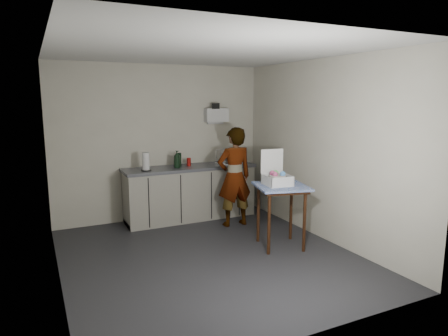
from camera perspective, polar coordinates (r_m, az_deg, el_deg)
name	(u,v)px	position (r m, az deg, el deg)	size (l,w,h in m)	color
ground	(209,256)	(5.35, -2.19, -12.51)	(4.00, 4.00, 0.00)	#27272B
wall_back	(161,143)	(6.86, -8.97, 3.60)	(3.60, 0.02, 2.60)	beige
wall_right	(322,150)	(5.94, 13.76, 2.48)	(0.02, 4.00, 2.60)	beige
wall_left	(53,169)	(4.60, -23.19, -0.14)	(0.02, 4.00, 2.60)	beige
ceiling	(207,51)	(4.98, -2.39, 16.32)	(3.60, 4.00, 0.01)	white
kitchen_counter	(190,194)	(6.86, -4.86, -3.72)	(2.24, 0.62, 0.91)	black
wall_shelf	(216,115)	(7.11, -1.11, 7.55)	(0.42, 0.18, 0.37)	white
side_table	(281,193)	(5.52, 8.17, -3.60)	(0.82, 0.82, 0.87)	#341A0B
standing_man	(234,177)	(6.39, 1.49, -1.29)	(0.58, 0.38, 1.60)	#B2A593
soap_bottle	(177,159)	(6.60, -6.75, 1.26)	(0.11, 0.11, 0.29)	black
soda_can	(189,162)	(6.81, -5.05, 0.89)	(0.07, 0.07, 0.13)	red
dark_bottle	(179,160)	(6.74, -6.39, 1.20)	(0.07, 0.07, 0.23)	black
paper_towel	(146,162)	(6.41, -11.11, 0.83)	(0.16, 0.16, 0.29)	black
dish_rack	(227,161)	(6.97, 0.42, 1.05)	(0.36, 0.27, 0.25)	white
bakery_box	(277,177)	(5.50, 7.51, -1.31)	(0.37, 0.38, 0.48)	white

